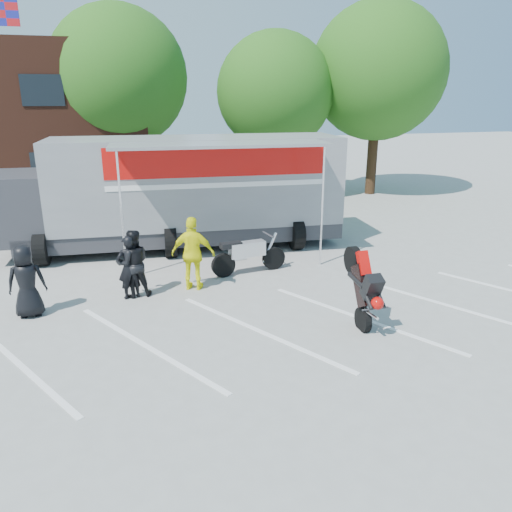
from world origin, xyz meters
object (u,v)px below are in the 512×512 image
spectator_leather_b (129,267)px  spectator_leather_c (133,264)px  tree_mid (275,92)px  parked_motorcycle (249,273)px  tree_left (118,77)px  stunt_bike_rider (351,319)px  tree_right (378,72)px  transporter_truck (185,246)px  spectator_leather_a (26,281)px  spectator_hivis (193,254)px

spectator_leather_b → spectator_leather_c: 0.16m
tree_mid → parked_motorcycle: tree_mid is taller
tree_left → tree_mid: size_ratio=1.13×
tree_left → spectator_leather_b: tree_left is taller
tree_mid → parked_motorcycle: (-4.06, -10.37, -4.94)m
stunt_bike_rider → tree_right: bearing=60.9°
tree_right → spectator_leather_c: (-12.26, -10.74, -5.02)m
tree_right → spectator_leather_c: bearing=-138.8°
tree_right → transporter_truck: tree_right is taller
spectator_leather_c → spectator_leather_b: bearing=42.6°
stunt_bike_rider → spectator_leather_a: 7.37m
spectator_leather_b → spectator_hivis: 1.63m
spectator_hivis → parked_motorcycle: bearing=-132.6°
spectator_leather_c → spectator_leather_a: bearing=10.2°
stunt_bike_rider → tree_left: bearing=106.7°
tree_right → spectator_leather_a: size_ratio=5.43×
transporter_truck → stunt_bike_rider: transporter_truck is taller
tree_left → tree_mid: 7.10m
stunt_bike_rider → spectator_hivis: spectator_hivis is taller
parked_motorcycle → spectator_hivis: (-1.69, -0.79, 0.96)m
transporter_truck → spectator_leather_c: bearing=-110.7°
spectator_leather_b → spectator_hivis: bearing=174.2°
stunt_bike_rider → spectator_leather_a: bearing=163.3°
transporter_truck → spectator_leather_c: transporter_truck is taller
spectator_leather_c → stunt_bike_rider: bearing=146.5°
stunt_bike_rider → spectator_hivis: (-3.12, 2.79, 0.96)m
parked_motorcycle → tree_mid: bearing=-30.2°
tree_mid → spectator_leather_c: size_ratio=4.48×
tree_right → stunt_bike_rider: size_ratio=4.84×
tree_mid → spectator_leather_a: tree_mid is taller
spectator_leather_b → spectator_hivis: spectator_hivis is taller
tree_right → spectator_hivis: (-10.75, -10.66, -4.92)m
spectator_leather_a → spectator_leather_c: size_ratio=0.98×
tree_mid → spectator_leather_b: bearing=-123.0°
tree_left → stunt_bike_rider: size_ratio=4.58×
parked_motorcycle → spectator_hivis: 2.10m
tree_left → transporter_truck: bearing=-79.4°
tree_mid → spectator_leather_a: 15.77m
parked_motorcycle → spectator_leather_a: 5.81m
tree_mid → transporter_truck: bearing=-126.9°
spectator_leather_b → spectator_hivis: (1.61, 0.18, 0.16)m
tree_right → spectator_hivis: bearing=-135.2°
tree_mid → stunt_bike_rider: bearing=-100.7°
stunt_bike_rider → parked_motorcycle: bearing=112.2°
transporter_truck → spectator_hivis: bearing=-90.7°
tree_right → spectator_leather_a: bearing=-142.3°
tree_left → tree_right: bearing=-7.1°
tree_mid → spectator_leather_a: size_ratio=4.57×
transporter_truck → tree_mid: bearing=56.8°
spectator_leather_a → spectator_hivis: (3.88, 0.63, 0.12)m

